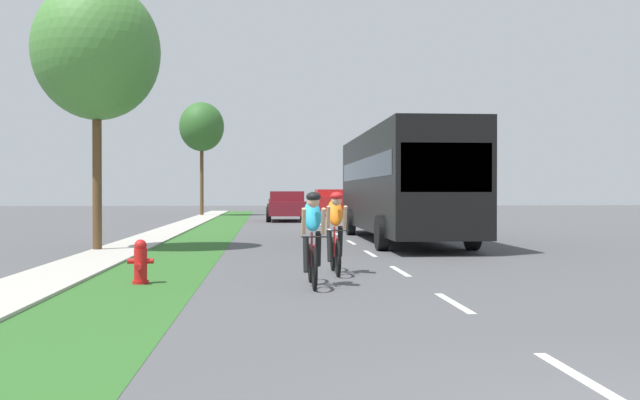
{
  "coord_description": "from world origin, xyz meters",
  "views": [
    {
      "loc": [
        -2.64,
        -3.64,
        1.56
      ],
      "look_at": [
        -0.96,
        18.32,
        1.33
      ],
      "focal_mm": 38.98,
      "sensor_mm": 36.0,
      "label": 1
    }
  ],
  "objects_px": {
    "cyclist_trailing": "(335,232)",
    "pickup_maroon": "(286,206)",
    "street_tree_far": "(202,127)",
    "bus_black": "(401,180)",
    "street_tree_near": "(97,52)",
    "cyclist_lead": "(313,238)",
    "fire_hydrant_red": "(140,262)",
    "sedan_dark_green": "(279,202)",
    "suv_red": "(329,202)"
  },
  "relations": [
    {
      "from": "cyclist_lead",
      "to": "street_tree_far",
      "type": "height_order",
      "value": "street_tree_far"
    },
    {
      "from": "street_tree_near",
      "to": "fire_hydrant_red",
      "type": "bearing_deg",
      "value": -70.98
    },
    {
      "from": "cyclist_trailing",
      "to": "street_tree_near",
      "type": "relative_size",
      "value": 0.24
    },
    {
      "from": "bus_black",
      "to": "sedan_dark_green",
      "type": "bearing_deg",
      "value": 95.44
    },
    {
      "from": "bus_black",
      "to": "street_tree_far",
      "type": "bearing_deg",
      "value": 109.1
    },
    {
      "from": "fire_hydrant_red",
      "to": "street_tree_near",
      "type": "height_order",
      "value": "street_tree_near"
    },
    {
      "from": "fire_hydrant_red",
      "to": "cyclist_trailing",
      "type": "relative_size",
      "value": 0.44
    },
    {
      "from": "fire_hydrant_red",
      "to": "suv_red",
      "type": "xyz_separation_m",
      "value": [
        6.41,
        35.59,
        0.58
      ]
    },
    {
      "from": "bus_black",
      "to": "pickup_maroon",
      "type": "bearing_deg",
      "value": 101.58
    },
    {
      "from": "cyclist_lead",
      "to": "suv_red",
      "type": "xyz_separation_m",
      "value": [
        3.49,
        36.16,
        0.14
      ]
    },
    {
      "from": "fire_hydrant_red",
      "to": "street_tree_near",
      "type": "distance_m",
      "value": 8.78
    },
    {
      "from": "cyclist_trailing",
      "to": "street_tree_far",
      "type": "xyz_separation_m",
      "value": [
        -5.73,
        34.29,
        5.2
      ]
    },
    {
      "from": "fire_hydrant_red",
      "to": "pickup_maroon",
      "type": "relative_size",
      "value": 0.15
    },
    {
      "from": "fire_hydrant_red",
      "to": "bus_black",
      "type": "relative_size",
      "value": 0.07
    },
    {
      "from": "sedan_dark_green",
      "to": "street_tree_near",
      "type": "bearing_deg",
      "value": -98.2
    },
    {
      "from": "pickup_maroon",
      "to": "sedan_dark_green",
      "type": "xyz_separation_m",
      "value": [
        -0.06,
        19.06,
        -0.06
      ]
    },
    {
      "from": "pickup_maroon",
      "to": "street_tree_near",
      "type": "relative_size",
      "value": 0.71
    },
    {
      "from": "cyclist_trailing",
      "to": "pickup_maroon",
      "type": "bearing_deg",
      "value": 90.57
    },
    {
      "from": "cyclist_lead",
      "to": "suv_red",
      "type": "height_order",
      "value": "suv_red"
    },
    {
      "from": "bus_black",
      "to": "sedan_dark_green",
      "type": "distance_m",
      "value": 35.2
    },
    {
      "from": "bus_black",
      "to": "street_tree_near",
      "type": "xyz_separation_m",
      "value": [
        -8.86,
        -3.37,
        3.35
      ]
    },
    {
      "from": "sedan_dark_green",
      "to": "cyclist_trailing",
      "type": "bearing_deg",
      "value": -89.59
    },
    {
      "from": "bus_black",
      "to": "street_tree_far",
      "type": "height_order",
      "value": "street_tree_far"
    },
    {
      "from": "pickup_maroon",
      "to": "street_tree_near",
      "type": "xyz_separation_m",
      "value": [
        -5.59,
        -19.33,
        4.5
      ]
    },
    {
      "from": "cyclist_lead",
      "to": "street_tree_near",
      "type": "xyz_separation_m",
      "value": [
        -5.28,
        7.41,
        4.52
      ]
    },
    {
      "from": "cyclist_trailing",
      "to": "bus_black",
      "type": "bearing_deg",
      "value": 71.43
    },
    {
      "from": "sedan_dark_green",
      "to": "cyclist_lead",
      "type": "bearing_deg",
      "value": -90.31
    },
    {
      "from": "cyclist_lead",
      "to": "sedan_dark_green",
      "type": "bearing_deg",
      "value": 89.69
    },
    {
      "from": "suv_red",
      "to": "street_tree_far",
      "type": "relative_size",
      "value": 0.61
    },
    {
      "from": "suv_red",
      "to": "sedan_dark_green",
      "type": "height_order",
      "value": "suv_red"
    },
    {
      "from": "street_tree_near",
      "to": "suv_red",
      "type": "bearing_deg",
      "value": 73.03
    },
    {
      "from": "pickup_maroon",
      "to": "sedan_dark_green",
      "type": "relative_size",
      "value": 1.19
    },
    {
      "from": "bus_black",
      "to": "street_tree_far",
      "type": "xyz_separation_m",
      "value": [
        -8.76,
        25.29,
        4.03
      ]
    },
    {
      "from": "fire_hydrant_red",
      "to": "street_tree_far",
      "type": "distance_m",
      "value": 36.02
    },
    {
      "from": "street_tree_near",
      "to": "street_tree_far",
      "type": "relative_size",
      "value": 0.93
    },
    {
      "from": "street_tree_near",
      "to": "street_tree_far",
      "type": "bearing_deg",
      "value": 89.78
    },
    {
      "from": "pickup_maroon",
      "to": "street_tree_far",
      "type": "xyz_separation_m",
      "value": [
        -5.48,
        9.32,
        5.18
      ]
    },
    {
      "from": "cyclist_trailing",
      "to": "bus_black",
      "type": "relative_size",
      "value": 0.15
    },
    {
      "from": "fire_hydrant_red",
      "to": "pickup_maroon",
      "type": "bearing_deg",
      "value": 82.96
    },
    {
      "from": "bus_black",
      "to": "suv_red",
      "type": "bearing_deg",
      "value": 90.21
    },
    {
      "from": "fire_hydrant_red",
      "to": "cyclist_lead",
      "type": "bearing_deg",
      "value": -10.9
    },
    {
      "from": "fire_hydrant_red",
      "to": "suv_red",
      "type": "relative_size",
      "value": 0.16
    },
    {
      "from": "sedan_dark_green",
      "to": "street_tree_far",
      "type": "bearing_deg",
      "value": -119.11
    },
    {
      "from": "fire_hydrant_red",
      "to": "cyclist_lead",
      "type": "relative_size",
      "value": 0.44
    },
    {
      "from": "cyclist_trailing",
      "to": "fire_hydrant_red",
      "type": "bearing_deg",
      "value": -160.76
    },
    {
      "from": "fire_hydrant_red",
      "to": "sedan_dark_green",
      "type": "bearing_deg",
      "value": 85.99
    },
    {
      "from": "cyclist_trailing",
      "to": "bus_black",
      "type": "distance_m",
      "value": 9.57
    },
    {
      "from": "suv_red",
      "to": "street_tree_far",
      "type": "bearing_deg",
      "value": -179.41
    },
    {
      "from": "cyclist_lead",
      "to": "fire_hydrant_red",
      "type": "bearing_deg",
      "value": 169.1
    },
    {
      "from": "cyclist_lead",
      "to": "pickup_maroon",
      "type": "distance_m",
      "value": 26.75
    }
  ]
}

